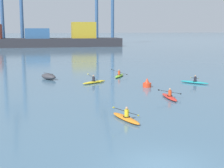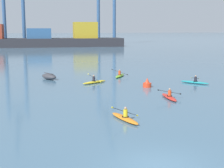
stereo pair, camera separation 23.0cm
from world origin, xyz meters
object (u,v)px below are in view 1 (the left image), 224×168
(capsized_dinghy, at_px, (49,77))
(kayak_teal, at_px, (194,82))
(channel_buoy, at_px, (147,84))
(kayak_lime, at_px, (119,75))
(kayak_yellow, at_px, (94,82))
(kayak_red, at_px, (169,97))
(container_barge, at_px, (38,39))
(kayak_orange, at_px, (126,118))

(capsized_dinghy, distance_m, kayak_teal, 17.29)
(channel_buoy, height_order, kayak_teal, channel_buoy)
(kayak_lime, distance_m, kayak_yellow, 5.91)
(kayak_yellow, height_order, kayak_teal, kayak_yellow)
(channel_buoy, xyz_separation_m, kayak_red, (0.17, -6.05, -0.19))
(kayak_teal, bearing_deg, container_barge, 102.63)
(capsized_dinghy, relative_size, kayak_yellow, 0.89)
(kayak_orange, bearing_deg, capsized_dinghy, 103.52)
(channel_buoy, relative_size, kayak_red, 0.29)
(capsized_dinghy, height_order, kayak_orange, kayak_orange)
(container_barge, xyz_separation_m, channel_buoy, (11.76, -80.36, -2.19))
(channel_buoy, relative_size, kayak_lime, 0.30)
(container_barge, distance_m, kayak_teal, 81.12)
(kayak_yellow, bearing_deg, capsized_dinghy, 141.80)
(kayak_lime, relative_size, kayak_orange, 0.96)
(container_barge, xyz_separation_m, kayak_teal, (17.73, -79.12, -2.38))
(kayak_yellow, xyz_separation_m, kayak_red, (5.27, -9.72, 0.00))
(channel_buoy, distance_m, kayak_teal, 6.10)
(kayak_orange, height_order, kayak_red, kayak_orange)
(channel_buoy, bearing_deg, kayak_red, -88.40)
(kayak_yellow, bearing_deg, kayak_red, -61.53)
(container_barge, distance_m, kayak_lime, 73.08)
(capsized_dinghy, height_order, kayak_teal, kayak_teal)
(kayak_lime, distance_m, kayak_red, 14.20)
(kayak_lime, bearing_deg, kayak_orange, -101.65)
(capsized_dinghy, relative_size, kayak_lime, 0.85)
(kayak_red, bearing_deg, kayak_orange, -131.96)
(container_barge, xyz_separation_m, kayak_yellow, (6.66, -76.68, -2.38))
(kayak_orange, relative_size, kayak_yellow, 1.09)
(channel_buoy, height_order, kayak_orange, kayak_orange)
(kayak_orange, bearing_deg, container_barge, 93.97)
(kayak_lime, height_order, kayak_orange, kayak_orange)
(kayak_lime, xyz_separation_m, kayak_red, (1.33, -14.13, 0.00))
(kayak_yellow, bearing_deg, container_barge, 94.96)
(kayak_lime, distance_m, kayak_teal, 9.89)
(kayak_orange, xyz_separation_m, kayak_yellow, (0.24, 15.85, 0.00))
(kayak_teal, bearing_deg, kayak_yellow, 167.60)
(kayak_orange, bearing_deg, kayak_yellow, 89.13)
(capsized_dinghy, xyz_separation_m, kayak_teal, (16.07, -6.37, -0.18))
(container_barge, distance_m, kayak_red, 87.26)
(capsized_dinghy, bearing_deg, channel_buoy, -36.99)
(kayak_lime, height_order, kayak_teal, kayak_lime)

